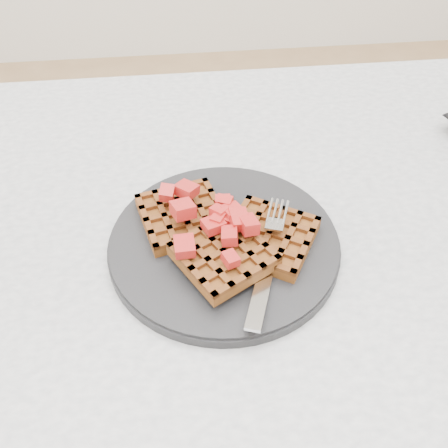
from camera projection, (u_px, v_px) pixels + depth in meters
name	position (u px, v px, depth m)	size (l,w,h in m)	color
table	(331.00, 286.00, 0.68)	(1.20, 0.80, 0.75)	silver
plate	(224.00, 244.00, 0.57)	(0.27, 0.27, 0.02)	black
waffles	(225.00, 234.00, 0.56)	(0.21, 0.19, 0.03)	brown
strawberry_pile	(224.00, 215.00, 0.54)	(0.15, 0.15, 0.02)	#99090A
fork	(269.00, 258.00, 0.54)	(0.02, 0.18, 0.02)	silver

